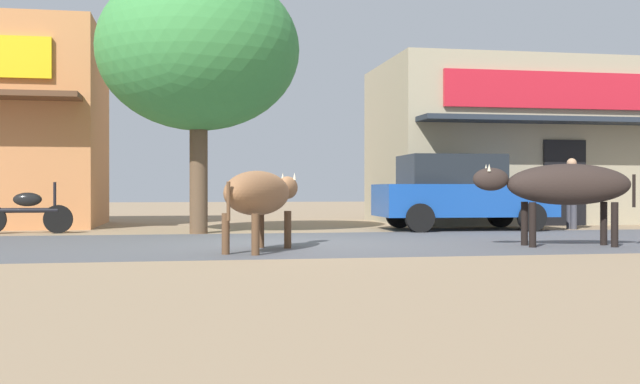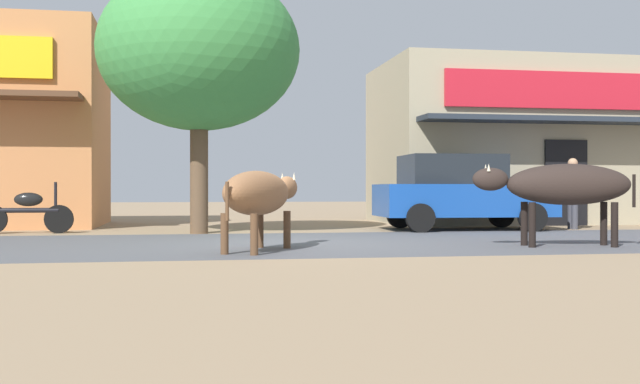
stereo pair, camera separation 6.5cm
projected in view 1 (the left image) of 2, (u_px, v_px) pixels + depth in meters
The scene contains 9 objects.
ground at pixel (289, 243), 12.59m from camera, with size 80.00×80.00×0.00m, color #967D5E.
asphalt_road at pixel (289, 243), 12.59m from camera, with size 72.00×5.66×0.00m, color #515358.
storefront_right_club at pixel (536, 144), 20.85m from camera, with size 8.59×5.27×4.24m.
roadside_tree at pixel (199, 50), 15.32m from camera, with size 4.06×4.06×5.33m.
parked_hatchback_car at pixel (459, 192), 16.75m from camera, with size 3.81×2.09×1.64m.
parked_motorcycle at pixel (26, 211), 15.28m from camera, with size 1.86×0.26×1.04m.
cow_near_brown at pixel (260, 194), 11.02m from camera, with size 1.56×2.38×1.16m.
cow_far_dark at pixel (564, 186), 11.89m from camera, with size 2.55×0.90×1.29m.
pedestrian_by_shop at pixel (572, 188), 16.99m from camera, with size 0.45×0.61×1.58m.
Camera 1 is at (-1.76, -12.48, 0.90)m, focal length 42.78 mm.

